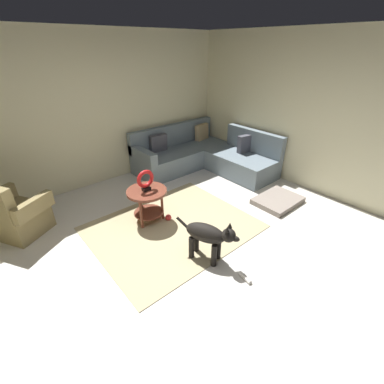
{
  "coord_description": "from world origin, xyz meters",
  "views": [
    {
      "loc": [
        -1.74,
        -1.95,
        2.43
      ],
      "look_at": [
        0.45,
        0.6,
        0.55
      ],
      "focal_mm": 24.78,
      "sensor_mm": 36.0,
      "label": 1
    }
  ],
  "objects_px": {
    "dog_bed_mat": "(278,200)",
    "dog_toy_rope": "(245,277)",
    "sectional_couch": "(203,156)",
    "dog_toy_ball": "(168,217)",
    "side_table": "(147,197)",
    "dog": "(208,236)",
    "armchair": "(16,215)",
    "torus_sculpture": "(146,180)"
  },
  "relations": [
    {
      "from": "dog_bed_mat",
      "to": "side_table",
      "type": "bearing_deg",
      "value": 153.1
    },
    {
      "from": "dog_toy_ball",
      "to": "sectional_couch",
      "type": "bearing_deg",
      "value": 32.13
    },
    {
      "from": "dog",
      "to": "dog_toy_ball",
      "type": "distance_m",
      "value": 1.09
    },
    {
      "from": "side_table",
      "to": "dog_bed_mat",
      "type": "distance_m",
      "value": 2.27
    },
    {
      "from": "sectional_couch",
      "to": "armchair",
      "type": "relative_size",
      "value": 2.26
    },
    {
      "from": "sectional_couch",
      "to": "side_table",
      "type": "height_order",
      "value": "sectional_couch"
    },
    {
      "from": "sectional_couch",
      "to": "dog_bed_mat",
      "type": "relative_size",
      "value": 2.81
    },
    {
      "from": "dog_toy_ball",
      "to": "armchair",
      "type": "bearing_deg",
      "value": 148.71
    },
    {
      "from": "dog_bed_mat",
      "to": "dog_toy_ball",
      "type": "xyz_separation_m",
      "value": [
        -1.76,
        0.82,
        0.0
      ]
    },
    {
      "from": "dog",
      "to": "dog_toy_ball",
      "type": "bearing_deg",
      "value": -119.0
    },
    {
      "from": "torus_sculpture",
      "to": "dog",
      "type": "bearing_deg",
      "value": -85.04
    },
    {
      "from": "dog_bed_mat",
      "to": "armchair",
      "type": "bearing_deg",
      "value": 151.76
    },
    {
      "from": "dog_bed_mat",
      "to": "dog_toy_ball",
      "type": "bearing_deg",
      "value": 155.11
    },
    {
      "from": "dog_bed_mat",
      "to": "dog",
      "type": "height_order",
      "value": "dog"
    },
    {
      "from": "dog",
      "to": "dog_toy_ball",
      "type": "relative_size",
      "value": 8.21
    },
    {
      "from": "side_table",
      "to": "dog_toy_rope",
      "type": "bearing_deg",
      "value": -83.29
    },
    {
      "from": "dog_toy_rope",
      "to": "dog_bed_mat",
      "type": "bearing_deg",
      "value": 22.6
    },
    {
      "from": "dog_bed_mat",
      "to": "dog_toy_rope",
      "type": "distance_m",
      "value": 1.94
    },
    {
      "from": "torus_sculpture",
      "to": "armchair",
      "type": "bearing_deg",
      "value": 150.13
    },
    {
      "from": "torus_sculpture",
      "to": "side_table",
      "type": "bearing_deg",
      "value": 180.0
    },
    {
      "from": "sectional_couch",
      "to": "dog_toy_ball",
      "type": "relative_size",
      "value": 22.95
    },
    {
      "from": "torus_sculpture",
      "to": "dog_bed_mat",
      "type": "height_order",
      "value": "torus_sculpture"
    },
    {
      "from": "sectional_couch",
      "to": "dog_toy_ball",
      "type": "xyz_separation_m",
      "value": [
        -1.78,
        -1.12,
        -0.24
      ]
    },
    {
      "from": "side_table",
      "to": "torus_sculpture",
      "type": "height_order",
      "value": "torus_sculpture"
    },
    {
      "from": "sectional_couch",
      "to": "dog_toy_ball",
      "type": "height_order",
      "value": "sectional_couch"
    },
    {
      "from": "dog_toy_ball",
      "to": "dog_toy_rope",
      "type": "relative_size",
      "value": 0.52
    },
    {
      "from": "sectional_couch",
      "to": "dog_toy_ball",
      "type": "bearing_deg",
      "value": -147.87
    },
    {
      "from": "dog_toy_ball",
      "to": "dog",
      "type": "bearing_deg",
      "value": -96.95
    },
    {
      "from": "torus_sculpture",
      "to": "dog_toy_ball",
      "type": "relative_size",
      "value": 3.33
    },
    {
      "from": "dog",
      "to": "sectional_couch",
      "type": "bearing_deg",
      "value": -153.61
    },
    {
      "from": "dog",
      "to": "dog_toy_ball",
      "type": "height_order",
      "value": "dog"
    },
    {
      "from": "armchair",
      "to": "dog_toy_ball",
      "type": "xyz_separation_m",
      "value": [
        1.83,
        -1.11,
        -0.27
      ]
    },
    {
      "from": "dog_bed_mat",
      "to": "dog",
      "type": "xyz_separation_m",
      "value": [
        -1.89,
        -0.21,
        0.33
      ]
    },
    {
      "from": "dog_toy_rope",
      "to": "dog",
      "type": "bearing_deg",
      "value": 100.67
    },
    {
      "from": "side_table",
      "to": "armchair",
      "type": "bearing_deg",
      "value": 150.13
    },
    {
      "from": "dog_toy_ball",
      "to": "dog_toy_rope",
      "type": "bearing_deg",
      "value": -90.92
    },
    {
      "from": "torus_sculpture",
      "to": "dog_bed_mat",
      "type": "xyz_separation_m",
      "value": [
        2.0,
        -1.01,
        -0.67
      ]
    },
    {
      "from": "dog_bed_mat",
      "to": "dog_toy_ball",
      "type": "relative_size",
      "value": 8.16
    },
    {
      "from": "armchair",
      "to": "side_table",
      "type": "xyz_separation_m",
      "value": [
        1.6,
        -0.92,
        0.09
      ]
    },
    {
      "from": "sectional_couch",
      "to": "side_table",
      "type": "relative_size",
      "value": 3.75
    },
    {
      "from": "armchair",
      "to": "dog_bed_mat",
      "type": "relative_size",
      "value": 1.24
    },
    {
      "from": "torus_sculpture",
      "to": "dog_toy_rope",
      "type": "bearing_deg",
      "value": -83.29
    }
  ]
}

